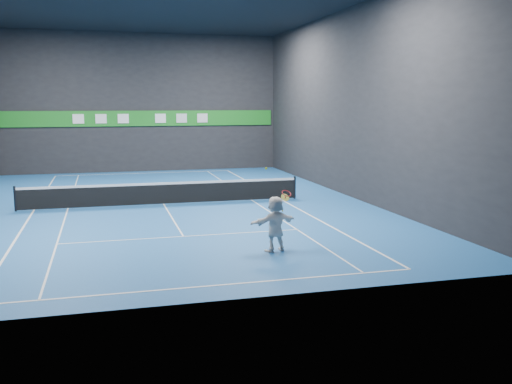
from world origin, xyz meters
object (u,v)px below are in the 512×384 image
object	(u,v)px
tennis_net	(164,193)
tennis_racket	(286,196)
tennis_ball	(266,168)
player	(275,224)

from	to	relation	value
tennis_net	tennis_racket	size ratio (longest dim) A/B	17.94
tennis_net	tennis_racket	xyz separation A→B (m)	(2.82, -9.02, 1.17)
tennis_ball	tennis_racket	distance (m)	1.04
tennis_ball	tennis_racket	bearing A→B (deg)	-12.72
tennis_ball	tennis_racket	xyz separation A→B (m)	(0.59, -0.13, -0.84)
player	tennis_net	xyz separation A→B (m)	(-2.47, 9.06, -0.32)
player	tennis_net	size ratio (longest dim) A/B	0.14
player	tennis_racket	world-z (taller)	tennis_racket
tennis_ball	tennis_racket	world-z (taller)	tennis_ball
tennis_net	tennis_racket	distance (m)	9.52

